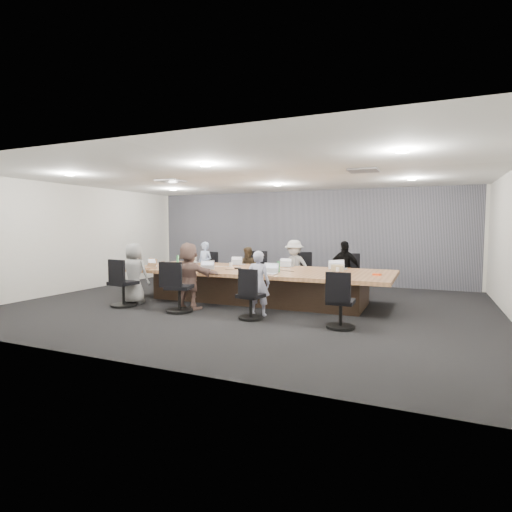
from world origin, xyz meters
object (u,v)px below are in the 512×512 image
at_px(chair_3, 346,278).
at_px(person_6, 258,283).
at_px(chair_1, 254,273).
at_px(laptop_4, 150,268).
at_px(conference_table, 258,284).
at_px(chair_2, 298,275).
at_px(bottle_clear, 195,261).
at_px(chair_6, 251,300).
at_px(laptop_0, 194,262).
at_px(person_4, 134,273).
at_px(bottle_green_right, 278,267).
at_px(canvas_bag, 337,268).
at_px(laptop_5, 203,270).
at_px(person_0, 205,265).
at_px(person_1, 249,269).
at_px(person_3, 344,269).
at_px(laptop_1, 240,264).
at_px(mug_brown, 163,264).
at_px(chair_4, 123,287).
at_px(laptop_3, 339,269).
at_px(stapler, 263,271).
at_px(snack_packet, 377,274).
at_px(laptop_2, 287,266).
at_px(person_2, 294,267).
at_px(bottle_green_left, 178,259).
at_px(person_5, 189,276).

distance_m(chair_3, person_6, 3.25).
xyz_separation_m(chair_1, laptop_4, (-1.58, -2.50, 0.32)).
bearing_deg(conference_table, person_6, -66.47).
relative_size(chair_2, bottle_clear, 3.88).
xyz_separation_m(chair_6, bottle_clear, (-2.31, 1.77, 0.49)).
distance_m(laptop_0, person_4, 2.16).
bearing_deg(person_6, laptop_0, -43.50).
relative_size(chair_3, bottle_green_right, 3.63).
bearing_deg(canvas_bag, laptop_5, -157.38).
height_order(person_0, person_1, person_0).
bearing_deg(person_3, laptop_1, -156.88).
bearing_deg(mug_brown, chair_1, 49.97).
bearing_deg(chair_4, chair_2, 57.22).
relative_size(laptop_3, bottle_clear, 1.60).
xyz_separation_m(chair_2, laptop_1, (-1.28, -0.90, 0.32)).
bearing_deg(bottle_green_right, chair_1, 125.69).
bearing_deg(stapler, bottle_green_right, 62.32).
bearing_deg(chair_2, person_3, 146.20).
bearing_deg(snack_packet, chair_4, -162.42).
height_order(person_0, bottle_green_right, person_0).
relative_size(person_0, laptop_2, 4.42).
height_order(laptop_2, laptop_5, same).
distance_m(chair_1, stapler, 2.67).
distance_m(chair_6, laptop_3, 2.77).
relative_size(person_0, bottle_green_right, 5.44).
height_order(chair_3, person_2, person_2).
bearing_deg(bottle_green_left, chair_2, 24.10).
bearing_deg(laptop_3, person_1, -23.93).
height_order(laptop_5, snack_packet, snack_packet).
bearing_deg(laptop_0, laptop_5, 136.36).
xyz_separation_m(chair_2, laptop_4, (-2.86, -2.50, 0.32)).
xyz_separation_m(person_3, mug_brown, (-4.17, -1.58, 0.11)).
distance_m(chair_1, person_0, 1.43).
xyz_separation_m(person_2, bottle_green_left, (-2.90, -0.95, 0.17)).
height_order(chair_6, person_3, person_3).
distance_m(laptop_3, stapler, 1.94).
xyz_separation_m(person_2, laptop_3, (1.27, -0.55, 0.06)).
xyz_separation_m(laptop_0, bottle_green_right, (2.84, -1.16, 0.11)).
bearing_deg(mug_brown, bottle_green_right, -2.33).
distance_m(person_3, laptop_3, 0.55).
xyz_separation_m(laptop_2, person_3, (1.27, 0.55, -0.06)).
distance_m(chair_3, laptop_0, 4.03).
distance_m(chair_6, laptop_2, 2.53).
relative_size(person_3, person_5, 0.99).
height_order(person_1, stapler, person_1).
relative_size(person_4, bottle_clear, 6.06).
relative_size(laptop_1, stapler, 1.73).
distance_m(chair_4, bottle_clear, 1.95).
distance_m(bottle_green_left, bottle_clear, 0.81).
relative_size(chair_3, person_1, 0.74).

